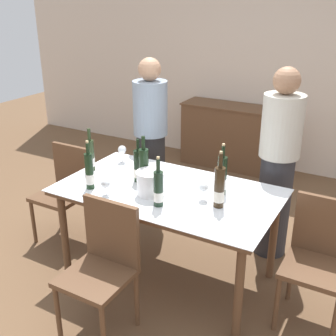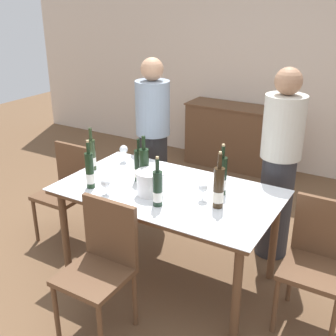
% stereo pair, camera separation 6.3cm
% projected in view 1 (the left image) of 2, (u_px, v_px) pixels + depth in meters
% --- Properties ---
extents(ground_plane, '(12.00, 12.00, 0.00)m').
position_uv_depth(ground_plane, '(168.00, 274.00, 3.49)').
color(ground_plane, brown).
extents(back_wall, '(8.00, 0.10, 2.80)m').
position_uv_depth(back_wall, '(278.00, 59.00, 5.19)').
color(back_wall, beige).
rests_on(back_wall, ground_plane).
extents(sideboard_cabinet, '(1.31, 0.46, 0.83)m').
position_uv_depth(sideboard_cabinet, '(231.00, 136.00, 5.53)').
color(sideboard_cabinet, brown).
rests_on(sideboard_cabinet, ground_plane).
extents(dining_table, '(1.67, 0.96, 0.77)m').
position_uv_depth(dining_table, '(168.00, 199.00, 3.22)').
color(dining_table, brown).
rests_on(dining_table, ground_plane).
extents(ice_bucket, '(0.22, 0.22, 0.18)m').
position_uv_depth(ice_bucket, '(151.00, 182.00, 3.09)').
color(ice_bucket, white).
rests_on(ice_bucket, dining_table).
extents(wine_bottle_0, '(0.07, 0.07, 0.37)m').
position_uv_depth(wine_bottle_0, '(158.00, 189.00, 2.91)').
color(wine_bottle_0, '#1E3323').
rests_on(wine_bottle_0, dining_table).
extents(wine_bottle_1, '(0.06, 0.06, 0.36)m').
position_uv_depth(wine_bottle_1, '(91.00, 156.00, 3.51)').
color(wine_bottle_1, '#28381E').
rests_on(wine_bottle_1, dining_table).
extents(wine_bottle_2, '(0.08, 0.08, 0.41)m').
position_uv_depth(wine_bottle_2, '(219.00, 188.00, 2.89)').
color(wine_bottle_2, '#332314').
rests_on(wine_bottle_2, dining_table).
extents(wine_bottle_3, '(0.08, 0.08, 0.40)m').
position_uv_depth(wine_bottle_3, '(144.00, 169.00, 3.21)').
color(wine_bottle_3, black).
rests_on(wine_bottle_3, dining_table).
extents(wine_bottle_4, '(0.07, 0.07, 0.39)m').
position_uv_depth(wine_bottle_4, '(222.00, 176.00, 3.09)').
color(wine_bottle_4, black).
rests_on(wine_bottle_4, dining_table).
extents(wine_bottle_5, '(0.07, 0.07, 0.38)m').
position_uv_depth(wine_bottle_5, '(89.00, 172.00, 3.17)').
color(wine_bottle_5, black).
rests_on(wine_bottle_5, dining_table).
extents(wine_bottle_6, '(0.08, 0.08, 0.35)m').
position_uv_depth(wine_bottle_6, '(139.00, 167.00, 3.30)').
color(wine_bottle_6, black).
rests_on(wine_bottle_6, dining_table).
extents(wine_glass_0, '(0.07, 0.07, 0.13)m').
position_uv_depth(wine_glass_0, '(106.00, 184.00, 3.08)').
color(wine_glass_0, white).
rests_on(wine_glass_0, dining_table).
extents(wine_glass_1, '(0.07, 0.07, 0.14)m').
position_uv_depth(wine_glass_1, '(203.00, 188.00, 3.00)').
color(wine_glass_1, white).
rests_on(wine_glass_1, dining_table).
extents(wine_glass_2, '(0.07, 0.07, 0.15)m').
position_uv_depth(wine_glass_2, '(122.00, 150.00, 3.69)').
color(wine_glass_2, white).
rests_on(wine_glass_2, dining_table).
extents(chair_near_front, '(0.42, 0.42, 0.92)m').
position_uv_depth(chair_near_front, '(103.00, 261.00, 2.76)').
color(chair_near_front, brown).
rests_on(chair_near_front, ground_plane).
extents(chair_right_end, '(0.42, 0.42, 0.90)m').
position_uv_depth(chair_right_end, '(319.00, 254.00, 2.84)').
color(chair_right_end, brown).
rests_on(chair_right_end, ground_plane).
extents(chair_left_end, '(0.42, 0.42, 0.87)m').
position_uv_depth(chair_left_end, '(66.00, 186.00, 3.87)').
color(chair_left_end, brown).
rests_on(chair_left_end, ground_plane).
extents(person_host, '(0.33, 0.33, 1.62)m').
position_uv_depth(person_host, '(151.00, 141.00, 4.12)').
color(person_host, '#262628').
rests_on(person_host, ground_plane).
extents(person_guest_left, '(0.33, 0.33, 1.64)m').
position_uv_depth(person_guest_left, '(278.00, 166.00, 3.49)').
color(person_guest_left, '#2D2D33').
rests_on(person_guest_left, ground_plane).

